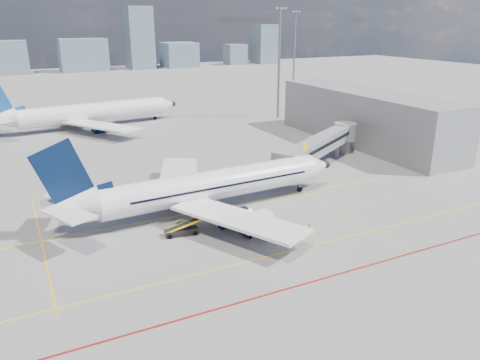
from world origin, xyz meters
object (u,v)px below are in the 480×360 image
Objects in this scene: main_aircraft at (203,187)px; cargo_dolly at (256,223)px; second_aircraft at (86,113)px; baggage_tug at (267,232)px; belt_loader at (183,230)px; ramp_worker at (309,231)px.

cargo_dolly is (2.97, -8.24, -2.01)m from main_aircraft.
baggage_tug is at bearing -90.23° from second_aircraft.
second_aircraft is at bearing 99.19° from belt_loader.
second_aircraft is at bearing 92.43° from main_aircraft.
baggage_tug is at bearing -90.36° from cargo_dolly.
ramp_worker is (4.51, -3.86, -0.32)m from cargo_dolly.
baggage_tug is at bearing -22.47° from belt_loader.
baggage_tug is 0.52× the size of cargo_dolly.
baggage_tug is (3.36, -9.98, -2.56)m from main_aircraft.
belt_loader is at bearing 126.67° from baggage_tug.
main_aircraft reaches higher than belt_loader.
belt_loader reaches higher than baggage_tug.
cargo_dolly is 0.81× the size of belt_loader.
baggage_tug is at bearing 63.82° from ramp_worker.
ramp_worker is at bearing -87.06° from second_aircraft.
cargo_dolly reaches higher than belt_loader.
main_aircraft is 17.22× the size of baggage_tug.
cargo_dolly is 5.94m from ramp_worker.
ramp_worker is (7.48, -12.10, -2.33)m from main_aircraft.
main_aircraft is 56.44m from second_aircraft.
second_aircraft is 61.37m from belt_loader.
baggage_tug is 0.42× the size of belt_loader.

